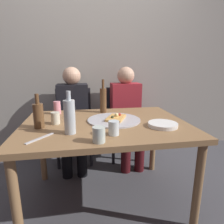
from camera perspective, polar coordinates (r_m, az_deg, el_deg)
ground_plane at (r=1.92m, az=-1.88°, el=-24.52°), size 8.00×8.00×0.00m
back_wall at (r=2.61m, az=-5.54°, el=16.25°), size 6.00×0.10×2.60m
dining_table at (r=1.60m, az=-2.06°, el=-5.82°), size 1.33×0.97×0.73m
pizza_tray at (r=1.62m, az=0.59°, el=-2.36°), size 0.45×0.45×0.01m
pizza_slice_last at (r=1.62m, az=1.20°, el=-1.65°), size 0.21×0.25×0.05m
wine_bottle at (r=1.32m, az=-12.55°, el=-1.28°), size 0.08×0.08×0.29m
beer_bottle at (r=1.51m, az=-21.11°, el=-0.84°), size 0.08×0.08×0.26m
water_bottle at (r=1.87m, az=-2.64°, el=3.70°), size 0.06×0.06×0.32m
tumbler_near at (r=1.58m, az=-16.53°, el=-1.75°), size 0.07×0.07×0.10m
tumbler_far at (r=1.17m, az=-3.95°, el=-6.73°), size 0.08×0.08×0.10m
wine_glass at (r=1.29m, az=0.52°, el=-4.76°), size 0.07×0.07×0.10m
soda_can at (r=1.89m, az=-16.05°, el=1.22°), size 0.07×0.07×0.12m
plate_stack at (r=1.52m, az=14.92°, el=-3.66°), size 0.22×0.22×0.03m
table_knife at (r=1.32m, az=-20.65°, el=-7.33°), size 0.16×0.18×0.01m
chair_left at (r=2.47m, az=-11.28°, el=-2.28°), size 0.44×0.44×0.90m
chair_right at (r=2.53m, az=3.60°, el=-1.63°), size 0.44×0.44×0.90m
guest_in_sweater at (r=2.29m, az=-11.52°, el=-0.26°), size 0.36×0.56×1.17m
guest_in_beanie at (r=2.36m, az=4.47°, el=0.38°), size 0.36×0.56×1.17m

